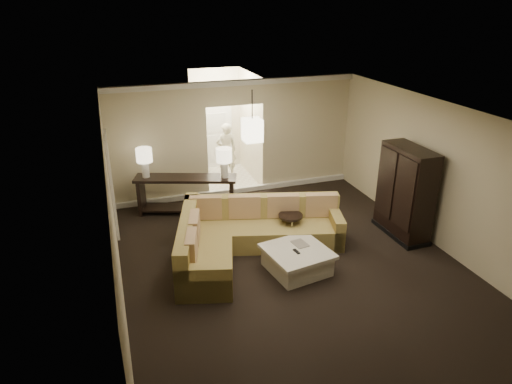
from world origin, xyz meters
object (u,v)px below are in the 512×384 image
object	(u,v)px
console_table	(186,192)
person	(226,148)
sectional_sofa	(245,236)
coffee_table	(297,260)
drink_table	(290,222)
armoire	(405,194)

from	to	relation	value
console_table	person	size ratio (longest dim) A/B	1.38
sectional_sofa	coffee_table	distance (m)	1.14
sectional_sofa	console_table	size ratio (longest dim) A/B	1.57
console_table	drink_table	size ratio (longest dim) A/B	3.81
sectional_sofa	drink_table	xyz separation A→B (m)	(0.98, 0.12, 0.06)
coffee_table	armoire	xyz separation A→B (m)	(2.58, 0.58, 0.68)
console_table	armoire	bearing A→B (deg)	-12.43
coffee_table	person	world-z (taller)	person
coffee_table	sectional_sofa	bearing A→B (deg)	128.12
drink_table	person	xyz separation A→B (m)	(-0.25, 3.88, 0.40)
sectional_sofa	console_table	distance (m)	2.25
console_table	drink_table	xyz separation A→B (m)	(1.70, -2.00, -0.09)
drink_table	person	distance (m)	3.91
coffee_table	armoire	world-z (taller)	armoire
sectional_sofa	person	size ratio (longest dim) A/B	2.16
armoire	console_table	bearing A→B (deg)	148.68
coffee_table	console_table	distance (m)	3.34
drink_table	armoire	bearing A→B (deg)	-10.59
console_table	drink_table	world-z (taller)	console_table
coffee_table	drink_table	bearing A→B (deg)	74.30
armoire	drink_table	distance (m)	2.38
drink_table	person	world-z (taller)	person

